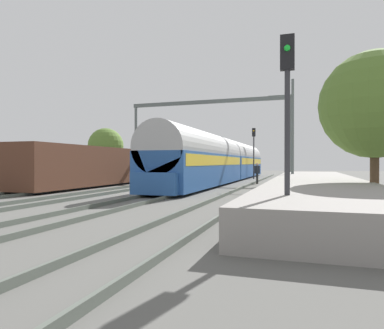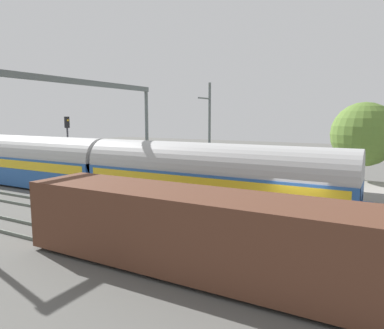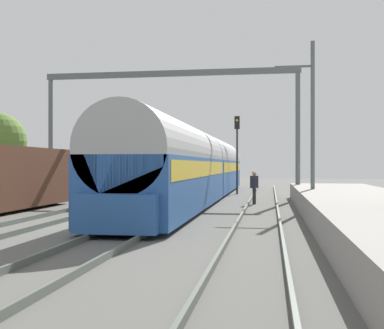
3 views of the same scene
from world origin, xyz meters
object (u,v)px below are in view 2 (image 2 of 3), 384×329
(catenary_gantry, at_px, (74,110))
(railway_signal_far, at_px, (68,142))
(passenger_train, at_px, (104,168))
(person_crossing, at_px, (171,178))
(freight_car, at_px, (186,230))

(catenary_gantry, bearing_deg, railway_signal_far, 52.32)
(passenger_train, xyz_separation_m, catenary_gantry, (-1.92, 0.55, 3.89))
(person_crossing, bearing_deg, passenger_train, -98.55)
(railway_signal_far, height_order, catenary_gantry, catenary_gantry)
(passenger_train, height_order, railway_signal_far, railway_signal_far)
(catenary_gantry, bearing_deg, person_crossing, -36.31)
(person_crossing, height_order, catenary_gantry, catenary_gantry)
(passenger_train, xyz_separation_m, person_crossing, (3.39, -3.35, -0.94))
(passenger_train, xyz_separation_m, railway_signal_far, (1.92, 5.51, 1.51))
(freight_car, bearing_deg, catenary_gantry, 63.45)
(railway_signal_far, bearing_deg, passenger_train, -109.18)
(passenger_train, xyz_separation_m, freight_car, (-7.66, -10.95, -0.50))
(railway_signal_far, bearing_deg, person_crossing, -80.55)
(passenger_train, bearing_deg, freight_car, -124.98)
(passenger_train, bearing_deg, railway_signal_far, 70.82)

